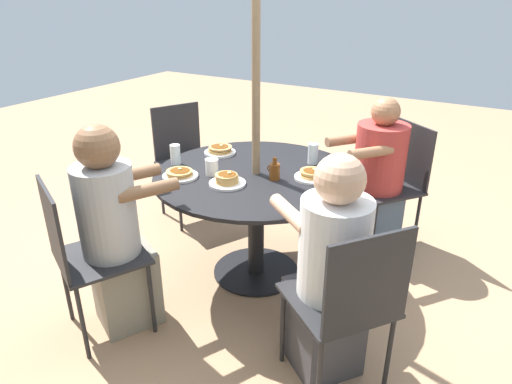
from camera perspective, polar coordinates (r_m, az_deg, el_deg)
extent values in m
plane|color=tan|center=(3.25, 0.00, -9.90)|extent=(12.00, 12.00, 0.00)
cylinder|color=black|center=(3.24, 0.00, -9.79)|extent=(0.59, 0.59, 0.01)
cylinder|color=black|center=(3.06, 0.00, -4.31)|extent=(0.11, 0.11, 0.72)
cylinder|color=black|center=(2.90, 0.00, 2.16)|extent=(1.30, 1.30, 0.02)
cylinder|color=#846B4C|center=(2.81, 0.00, 7.33)|extent=(0.05, 0.05, 2.01)
cylinder|color=#232326|center=(3.83, -4.38, -0.29)|extent=(0.02, 0.02, 0.47)
cylinder|color=#232326|center=(3.69, -9.49, -1.63)|extent=(0.02, 0.02, 0.47)
cylinder|color=#232326|center=(4.14, -6.92, 1.53)|extent=(0.02, 0.02, 0.47)
cylinder|color=#232326|center=(4.00, -11.72, 0.36)|extent=(0.02, 0.02, 0.47)
cube|color=#232326|center=(3.82, -8.34, 3.36)|extent=(0.59, 0.59, 0.02)
cube|color=#232326|center=(3.93, -9.90, 7.48)|extent=(0.20, 0.39, 0.45)
cylinder|color=#232326|center=(2.98, -15.57, -8.99)|extent=(0.02, 0.02, 0.47)
cylinder|color=#232326|center=(2.68, -12.92, -12.84)|extent=(0.02, 0.02, 0.47)
cylinder|color=#232326|center=(2.92, -22.65, -10.87)|extent=(0.02, 0.02, 0.47)
cylinder|color=#232326|center=(2.62, -20.85, -15.08)|extent=(0.02, 0.02, 0.47)
cube|color=#232326|center=(2.66, -18.68, -7.61)|extent=(0.59, 0.59, 0.02)
cube|color=#232326|center=(2.52, -24.01, -4.25)|extent=(0.39, 0.20, 0.45)
cube|color=gray|center=(2.81, -15.90, -11.26)|extent=(0.41, 0.43, 0.47)
cylinder|color=#B2B2B2|center=(2.55, -18.15, -2.42)|extent=(0.31, 0.31, 0.53)
sphere|color=brown|center=(2.42, -19.27, 5.36)|extent=(0.23, 0.23, 0.23)
cylinder|color=brown|center=(2.66, -15.28, 2.09)|extent=(0.21, 0.32, 0.07)
cylinder|color=brown|center=(2.44, -13.34, 0.22)|extent=(0.21, 0.32, 0.07)
cylinder|color=#232326|center=(2.45, 3.36, -16.34)|extent=(0.02, 0.02, 0.47)
cylinder|color=#232326|center=(2.60, 11.10, -14.02)|extent=(0.02, 0.02, 0.47)
cylinder|color=#232326|center=(2.21, 7.88, -22.13)|extent=(0.02, 0.02, 0.47)
cylinder|color=#232326|center=(2.38, 16.24, -18.99)|extent=(0.02, 0.02, 0.47)
cube|color=#232326|center=(2.24, 10.10, -13.14)|extent=(0.62, 0.62, 0.02)
cube|color=#232326|center=(1.97, 13.89, -11.05)|extent=(0.27, 0.35, 0.45)
cube|color=#3D3D42|center=(2.47, 8.29, -16.23)|extent=(0.47, 0.46, 0.47)
cylinder|color=white|center=(2.15, 9.73, -7.13)|extent=(0.33, 0.33, 0.50)
sphere|color=#DBA884|center=(1.99, 10.44, 1.59)|extent=(0.23, 0.23, 0.23)
cylinder|color=#DBA884|center=(2.18, 4.27, -2.71)|extent=(0.30, 0.25, 0.07)
cylinder|color=#DBA884|center=(2.30, 10.25, -1.52)|extent=(0.30, 0.25, 0.07)
cylinder|color=#232326|center=(3.34, 14.47, -4.99)|extent=(0.02, 0.02, 0.47)
cylinder|color=#232326|center=(3.61, 11.05, -2.33)|extent=(0.02, 0.02, 0.47)
cylinder|color=#232326|center=(3.56, 19.41, -3.75)|extent=(0.02, 0.02, 0.47)
cylinder|color=#232326|center=(3.81, 15.83, -1.33)|extent=(0.02, 0.02, 0.47)
cube|color=#232326|center=(3.47, 15.63, 0.52)|extent=(0.62, 0.62, 0.02)
cube|color=#232326|center=(3.52, 18.84, 4.53)|extent=(0.35, 0.27, 0.45)
cube|color=slate|center=(3.51, 13.70, -3.38)|extent=(0.50, 0.51, 0.47)
cylinder|color=#B73833|center=(3.35, 15.26, 4.08)|extent=(0.36, 0.36, 0.49)
sphere|color=#A3704C|center=(3.26, 15.91, 9.63)|extent=(0.20, 0.20, 0.20)
cylinder|color=#A3704C|center=(3.09, 14.15, 4.83)|extent=(0.25, 0.30, 0.07)
cylinder|color=#A3704C|center=(3.32, 11.27, 6.43)|extent=(0.25, 0.30, 0.07)
cylinder|color=white|center=(2.73, -3.59, 1.08)|extent=(0.22, 0.22, 0.02)
cylinder|color=tan|center=(2.72, -3.65, 1.36)|extent=(0.14, 0.14, 0.01)
cylinder|color=tan|center=(2.72, -3.57, 1.60)|extent=(0.13, 0.13, 0.01)
cylinder|color=tan|center=(2.71, -3.67, 1.84)|extent=(0.14, 0.14, 0.01)
cylinder|color=tan|center=(2.71, -3.76, 2.09)|extent=(0.13, 0.13, 0.01)
ellipsoid|color=brown|center=(2.70, -3.63, 2.25)|extent=(0.11, 0.10, 0.00)
cube|color=#F4E084|center=(2.70, -3.39, 2.40)|extent=(0.03, 0.03, 0.01)
cylinder|color=white|center=(2.86, -9.44, 1.97)|extent=(0.22, 0.22, 0.02)
cylinder|color=tan|center=(2.86, -9.50, 2.24)|extent=(0.16, 0.16, 0.01)
cylinder|color=tan|center=(2.86, -9.57, 2.40)|extent=(0.15, 0.15, 0.01)
cylinder|color=tan|center=(2.85, -9.58, 2.56)|extent=(0.16, 0.16, 0.01)
ellipsoid|color=brown|center=(2.85, -9.49, 2.70)|extent=(0.13, 0.12, 0.00)
cube|color=#F4E084|center=(2.86, -9.51, 2.88)|extent=(0.03, 0.03, 0.01)
cylinder|color=white|center=(3.25, -4.53, 4.95)|extent=(0.22, 0.22, 0.02)
cylinder|color=tan|center=(3.24, -4.51, 5.15)|extent=(0.16, 0.16, 0.01)
cylinder|color=tan|center=(3.24, -4.66, 5.29)|extent=(0.16, 0.16, 0.01)
cylinder|color=tan|center=(3.24, -4.49, 5.48)|extent=(0.16, 0.16, 0.01)
cylinder|color=tan|center=(3.23, -4.48, 5.61)|extent=(0.17, 0.17, 0.01)
ellipsoid|color=brown|center=(3.23, -4.56, 5.74)|extent=(0.13, 0.12, 0.00)
cube|color=#F4E084|center=(3.23, -4.38, 5.83)|extent=(0.02, 0.02, 0.01)
cylinder|color=white|center=(2.83, 7.04, 1.82)|extent=(0.22, 0.22, 0.02)
cylinder|color=tan|center=(2.82, 7.09, 2.03)|extent=(0.15, 0.15, 0.01)
cylinder|color=tan|center=(2.82, 7.12, 2.32)|extent=(0.14, 0.14, 0.01)
cylinder|color=tan|center=(2.82, 7.02, 2.58)|extent=(0.15, 0.15, 0.01)
ellipsoid|color=brown|center=(2.81, 7.08, 2.67)|extent=(0.12, 0.11, 0.00)
cube|color=#F4E084|center=(2.81, 7.31, 2.82)|extent=(0.02, 0.02, 0.01)
cylinder|color=brown|center=(2.79, 2.34, 2.55)|extent=(0.07, 0.07, 0.10)
cylinder|color=brown|center=(2.76, 2.36, 3.91)|extent=(0.03, 0.03, 0.04)
torus|color=brown|center=(2.79, 1.82, 2.95)|extent=(0.05, 0.01, 0.05)
cylinder|color=white|center=(2.87, -5.53, 3.07)|extent=(0.08, 0.08, 0.10)
cylinder|color=white|center=(2.85, -5.57, 4.04)|extent=(0.08, 0.08, 0.01)
cylinder|color=silver|center=(3.06, 7.13, 4.78)|extent=(0.07, 0.07, 0.14)
cylinder|color=silver|center=(3.07, -10.04, 4.64)|extent=(0.07, 0.07, 0.13)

